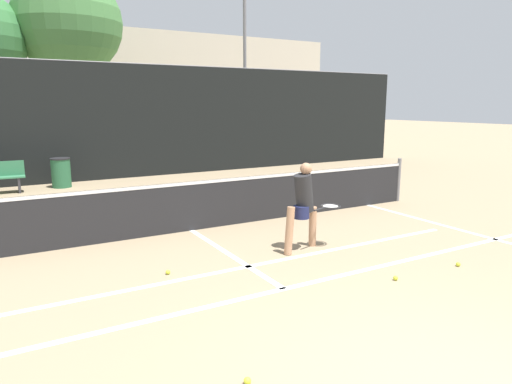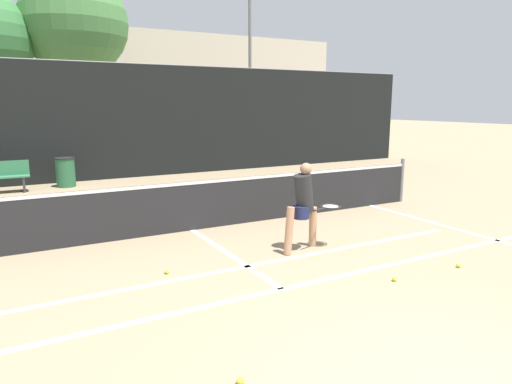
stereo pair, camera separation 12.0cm
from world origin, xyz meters
name	(u,v)px [view 1 (the left image)]	position (x,y,z in m)	size (l,w,h in m)	color
court_baseline_near	(284,289)	(0.00, 2.78, 0.00)	(11.00, 0.10, 0.01)	white
court_service_line	(248,266)	(0.00, 3.75, 0.00)	(8.25, 0.10, 0.01)	white
court_center_mark	(229,254)	(0.00, 4.41, 0.00)	(0.10, 3.25, 0.01)	white
court_sideline_right	(422,220)	(4.51, 4.41, 0.00)	(0.10, 4.25, 0.01)	white
net	(191,204)	(0.00, 6.03, 0.51)	(11.09, 0.09, 1.07)	slate
fence_back	(107,122)	(0.00, 13.06, 1.83)	(24.00, 0.06, 3.67)	black
player_practicing	(304,203)	(1.19, 4.03, 0.79)	(1.17, 0.45, 1.45)	tan
tennis_ball_scattered_2	(396,278)	(1.51, 2.28, 0.03)	(0.07, 0.07, 0.07)	#D1E033
tennis_ball_scattered_3	(458,264)	(2.73, 2.21, 0.03)	(0.07, 0.07, 0.07)	#D1E033
tennis_ball_scattered_4	(168,272)	(-1.15, 4.04, 0.03)	(0.07, 0.07, 0.07)	#D1E033
tennis_ball_scattered_5	(247,381)	(-1.40, 1.20, 0.03)	(0.07, 0.07, 0.07)	#D1E033
trash_bin	(61,173)	(-1.56, 12.23, 0.43)	(0.56, 0.56, 0.86)	#28603D
parked_car	(67,155)	(-0.97, 15.32, 0.62)	(1.88, 4.22, 1.46)	black
floodlight_mast	(245,45)	(7.86, 18.47, 5.18)	(1.10, 0.24, 8.10)	slate
tree_west	(68,23)	(0.20, 20.95, 5.95)	(4.74, 4.74, 8.34)	brown
building_far	(53,86)	(0.00, 26.93, 3.38)	(36.00, 2.40, 6.76)	beige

